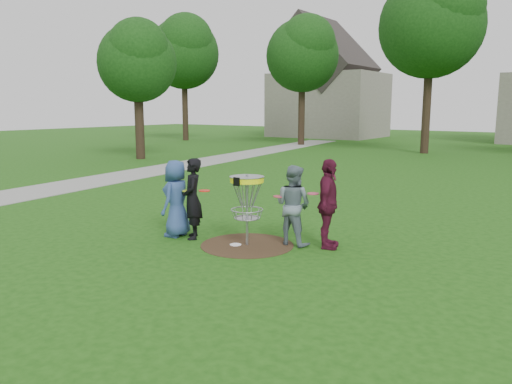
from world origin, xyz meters
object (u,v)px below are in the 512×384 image
Objects in this scene: player_grey at (293,205)px; player_maroon at (328,204)px; player_blue at (176,198)px; disc_golf_basket at (247,193)px; player_black at (193,199)px.

player_maroon is at bearing -164.08° from player_grey.
player_blue is at bearing 23.11° from player_grey.
player_grey is 0.92m from disc_golf_basket.
player_black is 1.18× the size of disc_golf_basket.
player_black is (0.40, 0.05, 0.03)m from player_blue.
player_blue reaches higher than disc_golf_basket.
player_maroon is at bearing 28.22° from disc_golf_basket.
player_blue reaches higher than player_grey.
player_blue is 0.93× the size of player_maroon.
player_blue is 1.02× the size of player_grey.
player_grey is 0.69m from player_maroon.
disc_golf_basket is at bearing 43.37° from player_grey.
player_maroon is (0.67, 0.15, 0.07)m from player_grey.
disc_golf_basket is at bearing 57.37° from player_black.
player_blue is 3.11m from player_maroon.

